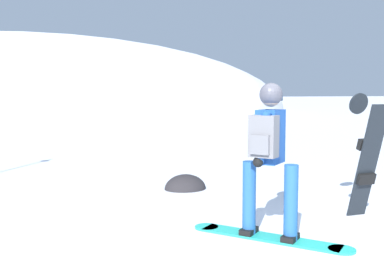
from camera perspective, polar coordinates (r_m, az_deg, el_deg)
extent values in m
plane|color=white|center=(4.90, 17.60, -14.93)|extent=(300.00, 300.00, 0.00)
ellipsoid|color=white|center=(41.02, -19.46, 1.98)|extent=(43.40, 39.06, 12.52)
cube|color=#23B7A3|center=(5.22, 9.63, -13.41)|extent=(1.21, 1.38, 0.02)
cylinder|color=#23B7A3|center=(5.52, 1.84, -12.34)|extent=(0.28, 0.28, 0.02)
cylinder|color=#23B7A3|center=(5.02, 18.28, -14.32)|extent=(0.28, 0.28, 0.02)
cube|color=black|center=(5.29, 7.14, -12.66)|extent=(0.28, 0.27, 0.06)
cube|color=black|center=(5.13, 12.22, -13.27)|extent=(0.28, 0.27, 0.06)
cylinder|color=#235699|center=(5.19, 7.18, -8.65)|extent=(0.15, 0.15, 0.82)
cylinder|color=#235699|center=(5.03, 12.29, -9.14)|extent=(0.15, 0.15, 0.82)
cube|color=#1E4C9E|center=(4.99, 9.80, -1.06)|extent=(0.42, 0.40, 0.58)
cylinder|color=#1E4C9E|center=(4.78, 8.85, -1.29)|extent=(0.19, 0.20, 0.57)
cylinder|color=#1E4C9E|center=(5.21, 10.67, -0.84)|extent=(0.19, 0.20, 0.57)
sphere|color=black|center=(4.80, 8.28, -4.26)|extent=(0.11, 0.11, 0.11)
sphere|color=black|center=(5.27, 10.30, -3.51)|extent=(0.11, 0.11, 0.11)
cube|color=slate|center=(4.80, 8.98, -1.02)|extent=(0.32, 0.33, 0.44)
cube|color=slate|center=(4.72, 8.54, -2.09)|extent=(0.17, 0.19, 0.20)
sphere|color=tan|center=(4.97, 9.87, 3.83)|extent=(0.21, 0.21, 0.21)
sphere|color=#4C4C56|center=(4.97, 9.87, 4.17)|extent=(0.25, 0.25, 0.25)
cube|color=navy|center=(5.09, 10.37, 3.84)|extent=(0.13, 0.15, 0.08)
cube|color=black|center=(6.17, 21.21, -3.99)|extent=(0.28, 0.43, 1.47)
cylinder|color=black|center=(6.26, 20.17, 2.89)|extent=(0.28, 0.10, 0.28)
cube|color=black|center=(6.17, 21.08, -1.94)|extent=(0.25, 0.10, 0.15)
cube|color=black|center=(6.23, 20.97, -5.96)|extent=(0.25, 0.10, 0.15)
ellipsoid|color=#282628|center=(7.66, -0.85, -7.65)|extent=(0.70, 0.59, 0.49)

